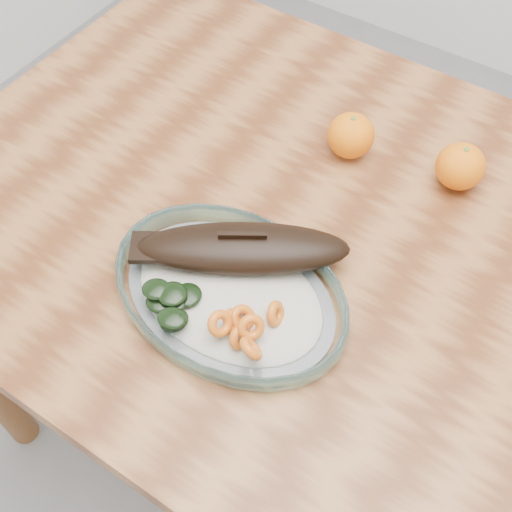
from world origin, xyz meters
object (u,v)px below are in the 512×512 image
(plated_meal, at_px, (230,287))
(orange_left, at_px, (351,136))
(orange_right, at_px, (460,166))
(dining_table, at_px, (329,279))

(plated_meal, bearing_deg, orange_left, 90.97)
(orange_right, bearing_deg, orange_left, -169.36)
(orange_left, bearing_deg, dining_table, -67.19)
(dining_table, distance_m, plated_meal, 0.20)
(plated_meal, bearing_deg, orange_right, 65.97)
(dining_table, bearing_deg, orange_left, 112.81)
(plated_meal, bearing_deg, dining_table, 67.98)
(dining_table, relative_size, orange_left, 17.48)
(plated_meal, height_order, orange_left, plated_meal)
(orange_left, relative_size, orange_right, 1.00)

